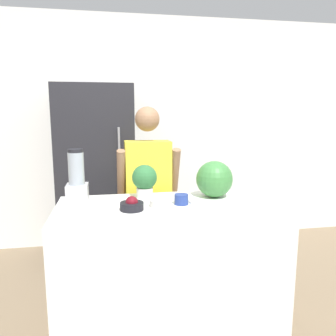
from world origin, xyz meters
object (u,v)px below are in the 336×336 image
(watermelon, at_px, (214,179))
(bowl_cream, at_px, (160,202))
(refrigerator, at_px, (97,174))
(potted_plant, at_px, (145,180))
(blender, at_px, (77,179))
(person, at_px, (148,197))
(bowl_cherries, at_px, (132,205))
(bowl_small_blue, at_px, (181,199))

(watermelon, height_order, bowl_cream, watermelon)
(bowl_cream, bearing_deg, watermelon, 16.46)
(refrigerator, xyz_separation_m, watermelon, (0.88, -1.21, 0.15))
(refrigerator, distance_m, bowl_cream, 1.42)
(refrigerator, relative_size, potted_plant, 7.33)
(blender, relative_size, potted_plant, 1.52)
(refrigerator, xyz_separation_m, blender, (-0.10, -1.09, 0.17))
(refrigerator, bearing_deg, blender, -95.03)
(person, height_order, watermelon, person)
(bowl_cherries, xyz_separation_m, potted_plant, (0.12, 0.30, 0.10))
(person, bearing_deg, bowl_small_blue, -74.64)
(bowl_cream, distance_m, bowl_small_blue, 0.16)
(bowl_cream, height_order, potted_plant, potted_plant)
(refrigerator, distance_m, person, 0.86)
(person, distance_m, watermelon, 0.70)
(bowl_cherries, relative_size, bowl_small_blue, 1.60)
(watermelon, bearing_deg, bowl_small_blue, -159.12)
(person, relative_size, watermelon, 5.96)
(refrigerator, distance_m, bowl_small_blue, 1.45)
(person, height_order, blender, person)
(bowl_small_blue, bearing_deg, blender, 162.51)
(bowl_small_blue, distance_m, potted_plant, 0.34)
(refrigerator, height_order, watermelon, refrigerator)
(refrigerator, distance_m, blender, 1.11)
(bowl_cream, xyz_separation_m, blender, (-0.56, 0.25, 0.13))
(refrigerator, height_order, blender, refrigerator)
(person, relative_size, bowl_small_blue, 16.43)
(bowl_cherries, relative_size, blender, 0.41)
(refrigerator, height_order, person, refrigerator)
(bowl_cherries, bearing_deg, blender, 141.03)
(refrigerator, relative_size, bowl_cream, 13.38)
(bowl_cherries, bearing_deg, refrigerator, 101.06)
(watermelon, bearing_deg, bowl_cream, -163.54)
(bowl_cherries, bearing_deg, watermelon, 15.95)
(bowl_cherries, height_order, blender, blender)
(person, relative_size, potted_plant, 6.43)
(watermelon, height_order, blender, blender)
(bowl_cream, bearing_deg, bowl_cherries, -165.19)
(potted_plant, bearing_deg, bowl_cream, -73.19)
(person, xyz_separation_m, bowl_cherries, (-0.18, -0.66, 0.13))
(person, xyz_separation_m, bowl_small_blue, (0.16, -0.59, 0.13))
(bowl_small_blue, xyz_separation_m, blender, (-0.71, 0.22, 0.12))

